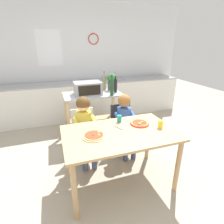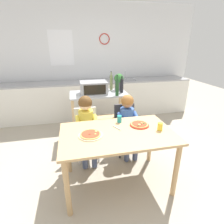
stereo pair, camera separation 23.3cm
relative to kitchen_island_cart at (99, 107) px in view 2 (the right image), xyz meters
name	(u,v)px [view 2 (the right image)]	position (x,y,z in m)	size (l,w,h in m)	color
ground_plane	(103,140)	(0.02, -0.27, -0.59)	(11.19, 11.19, 0.00)	#A89E8C
back_wall_tiled	(90,60)	(0.01, 1.47, 0.76)	(5.50, 0.14, 2.70)	silver
kitchen_counter	(93,99)	(0.02, 1.06, -0.14)	(4.95, 0.60, 1.09)	silver
kitchen_island_cart	(99,107)	(0.00, 0.00, 0.00)	(1.07, 0.59, 0.88)	#B7BABF
toaster_oven	(94,88)	(-0.09, -0.03, 0.40)	(0.49, 0.35, 0.23)	#999BA0
bottle_tall_green_wine	(111,82)	(0.29, 0.18, 0.44)	(0.06, 0.06, 0.37)	olive
bottle_clear_vinegar	(117,87)	(0.30, -0.24, 0.45)	(0.06, 0.06, 0.37)	#1E4723
bottle_slim_sauce	(122,86)	(0.44, -0.06, 0.42)	(0.06, 0.06, 0.31)	black
potted_herb_plant	(119,81)	(0.44, 0.16, 0.46)	(0.19, 0.19, 0.32)	#4C4C51
dining_table	(117,140)	(0.02, -1.38, 0.06)	(1.36, 0.84, 0.76)	tan
dining_chair_left	(87,130)	(-0.31, -0.69, -0.11)	(0.36, 0.36, 0.81)	silver
dining_chair_right	(125,125)	(0.34, -0.66, -0.11)	(0.36, 0.36, 0.81)	#333338
child_in_yellow_shirt	(87,121)	(-0.31, -0.81, 0.09)	(0.32, 0.42, 1.04)	#424C6B
child_in_blue_striped_shirt	(128,118)	(0.34, -0.78, 0.07)	(0.32, 0.42, 1.00)	#424C6B
pizza_plate_cream	(91,135)	(-0.31, -1.39, 0.18)	(0.28, 0.28, 0.03)	beige
pizza_plate_red_rimmed	(139,125)	(0.34, -1.26, 0.18)	(0.25, 0.25, 0.03)	red
drinking_cup_yellow	(160,127)	(0.54, -1.44, 0.22)	(0.06, 0.06, 0.10)	yellow
drinking_cup_teal	(119,119)	(0.12, -1.10, 0.21)	(0.06, 0.06, 0.09)	teal
serving_spoon	(117,128)	(0.03, -1.28, 0.17)	(0.01, 0.01, 0.14)	#B7BABF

